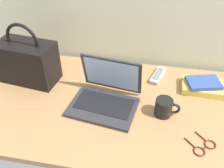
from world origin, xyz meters
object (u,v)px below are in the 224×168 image
Objects in this scene: laptop at (106,96)px; coffee_mug at (164,107)px; handbag at (28,61)px; book_stack at (203,86)px; eyeglasses at (204,147)px; remote_control_near at (158,75)px.

laptop is 2.94× the size of coffee_mug.
handbag reaches higher than laptop.
book_stack is at bearing 48.40° from coffee_mug.
book_stack is (0.47, 0.19, -0.02)m from laptop.
book_stack is at bearing 4.81° from handbag.
book_stack reaches higher than eyeglasses.
eyeglasses is at bearing -44.46° from coffee_mug.
handbag is at bearing -175.19° from book_stack.
coffee_mug is 0.29m from remote_control_near.
handbag is (-0.69, -0.15, 0.10)m from remote_control_near.
handbag is 0.93m from book_stack.
book_stack is (0.23, -0.07, 0.01)m from remote_control_near.
handbag reaches higher than coffee_mug.
laptop is at bearing 174.18° from coffee_mug.
coffee_mug is 0.84× the size of eyeglasses.
remote_control_near is 0.71m from handbag.
book_stack is (0.20, 0.22, -0.02)m from coffee_mug.
laptop is 0.51m from book_stack.
laptop is at bearing -14.47° from handbag.
eyeglasses is (0.45, -0.19, -0.04)m from laptop.
laptop is 0.47m from handbag.
handbag is 1.55× the size of book_stack.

